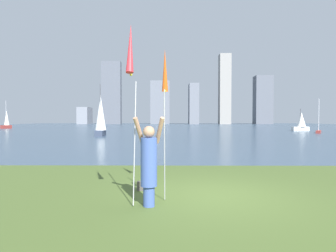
# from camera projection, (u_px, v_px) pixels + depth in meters

# --- Properties ---
(ground) EXTENTS (120.00, 138.00, 0.12)m
(ground) POSITION_uv_depth(u_px,v_px,m) (176.00, 129.00, 58.32)
(ground) COLOR #475B28
(person) EXTENTS (0.75, 0.55, 2.04)m
(person) POSITION_uv_depth(u_px,v_px,m) (149.00, 162.00, 6.41)
(person) COLOR #3F59A5
(person) RESTS_ON ground
(kite_flag_left) EXTENTS (0.16, 1.16, 3.98)m
(kite_flag_left) POSITION_uv_depth(u_px,v_px,m) (131.00, 54.00, 5.94)
(kite_flag_left) COLOR #B2B2B7
(kite_flag_left) RESTS_ON ground
(kite_flag_right) EXTENTS (0.16, 1.00, 3.71)m
(kite_flag_right) POSITION_uv_depth(u_px,v_px,m) (165.00, 75.00, 7.12)
(kite_flag_right) COLOR #B2B2B7
(kite_flag_right) RESTS_ON ground
(bag) EXTENTS (0.27, 0.14, 0.25)m
(bag) POSITION_uv_depth(u_px,v_px,m) (142.00, 186.00, 7.83)
(bag) COLOR #4C4742
(bag) RESTS_ON ground
(sailboat_0) EXTENTS (2.84, 1.53, 3.68)m
(sailboat_0) POSITION_uv_depth(u_px,v_px,m) (301.00, 122.00, 47.01)
(sailboat_0) COLOR silver
(sailboat_0) RESTS_ON ground
(sailboat_1) EXTENTS (2.01, 2.88, 4.78)m
(sailboat_1) POSITION_uv_depth(u_px,v_px,m) (319.00, 131.00, 39.48)
(sailboat_1) COLOR maroon
(sailboat_1) RESTS_ON ground
(sailboat_2) EXTENTS (1.32, 2.55, 5.98)m
(sailboat_2) POSITION_uv_depth(u_px,v_px,m) (101.00, 116.00, 32.87)
(sailboat_2) COLOR #333D51
(sailboat_2) RESTS_ON ground
(sailboat_7) EXTENTS (1.59, 2.17, 5.71)m
(sailboat_7) POSITION_uv_depth(u_px,v_px,m) (7.00, 120.00, 58.10)
(sailboat_7) COLOR maroon
(sailboat_7) RESTS_ON ground
(skyline_tower_0) EXTENTS (4.01, 7.48, 6.39)m
(skyline_tower_0) POSITION_uv_depth(u_px,v_px,m) (85.00, 116.00, 108.77)
(skyline_tower_0) COLOR gray
(skyline_tower_0) RESTS_ON ground
(skyline_tower_1) EXTENTS (7.20, 3.15, 23.53)m
(skyline_tower_1) POSITION_uv_depth(u_px,v_px,m) (112.00, 93.00, 107.14)
(skyline_tower_1) COLOR #565B66
(skyline_tower_1) RESTS_ON ground
(skyline_tower_2) EXTENTS (7.34, 3.05, 16.61)m
(skyline_tower_2) POSITION_uv_depth(u_px,v_px,m) (160.00, 102.00, 109.20)
(skyline_tower_2) COLOR slate
(skyline_tower_2) RESTS_ON ground
(skyline_tower_3) EXTENTS (3.51, 7.53, 15.04)m
(skyline_tower_3) POSITION_uv_depth(u_px,v_px,m) (194.00, 104.00, 106.21)
(skyline_tower_3) COLOR slate
(skyline_tower_3) RESTS_ON ground
(skyline_tower_4) EXTENTS (4.19, 4.38, 26.17)m
(skyline_tower_4) POSITION_uv_depth(u_px,v_px,m) (225.00, 89.00, 106.41)
(skyline_tower_4) COLOR gray
(skyline_tower_4) RESTS_ON ground
(skyline_tower_5) EXTENTS (6.50, 4.86, 18.44)m
(skyline_tower_5) POSITION_uv_depth(u_px,v_px,m) (263.00, 100.00, 108.93)
(skyline_tower_5) COLOR #565B66
(skyline_tower_5) RESTS_ON ground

